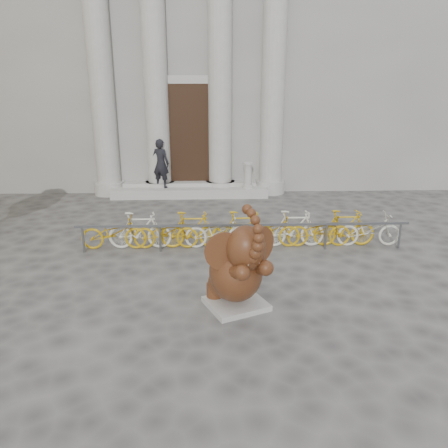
{
  "coord_description": "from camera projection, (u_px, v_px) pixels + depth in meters",
  "views": [
    {
      "loc": [
        0.71,
        -7.3,
        4.15
      ],
      "look_at": [
        1.07,
        2.24,
        1.1
      ],
      "focal_mm": 35.0,
      "sensor_mm": 36.0,
      "label": 1
    }
  ],
  "objects": [
    {
      "name": "bike_rack",
      "position": [
        243.0,
        229.0,
        11.57
      ],
      "size": [
        8.67,
        0.53,
        1.0
      ],
      "color": "slate",
      "rests_on": "ground"
    },
    {
      "name": "pedestrian",
      "position": [
        161.0,
        164.0,
        16.64
      ],
      "size": [
        0.8,
        0.66,
        1.87
      ],
      "primitive_type": "imported",
      "rotation": [
        0.0,
        0.0,
        2.77
      ],
      "color": "black",
      "rests_on": "entrance_steps"
    },
    {
      "name": "ground",
      "position": [
        172.0,
        317.0,
        8.19
      ],
      "size": [
        80.0,
        80.0,
        0.0
      ],
      "primitive_type": "plane",
      "color": "#474442",
      "rests_on": "ground"
    },
    {
      "name": "balustrade_post",
      "position": [
        248.0,
        176.0,
        16.68
      ],
      "size": [
        0.41,
        0.41,
        1.01
      ],
      "color": "#A8A59E",
      "rests_on": "entrance_steps"
    },
    {
      "name": "entrance_steps",
      "position": [
        190.0,
        191.0,
        17.08
      ],
      "size": [
        6.0,
        1.2,
        0.36
      ],
      "primitive_type": "cube",
      "color": "#A8A59E",
      "rests_on": "ground"
    },
    {
      "name": "classical_building",
      "position": [
        191.0,
        44.0,
        20.59
      ],
      "size": [
        22.0,
        10.7,
        12.0
      ],
      "color": "gray",
      "rests_on": "ground"
    },
    {
      "name": "elephant_statue",
      "position": [
        237.0,
        270.0,
        8.31
      ],
      "size": [
        1.46,
        1.71,
        2.16
      ],
      "rotation": [
        0.0,
        0.0,
        0.41
      ],
      "color": "#A8A59E",
      "rests_on": "ground"
    }
  ]
}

